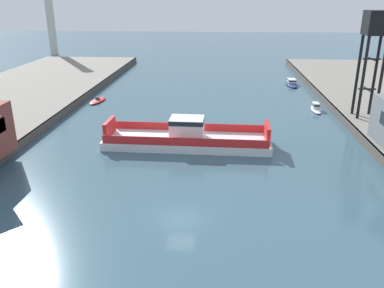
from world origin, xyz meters
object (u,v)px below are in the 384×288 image
(chain_ferry, at_px, (187,137))
(smokestack_distant_a, at_px, (48,2))
(crane_tower, at_px, (376,34))
(moored_boat_near_right, at_px, (292,83))
(moored_boat_mid_left, at_px, (316,108))
(moored_boat_near_left, at_px, (98,100))

(chain_ferry, relative_size, smokestack_distant_a, 0.69)
(crane_tower, bearing_deg, moored_boat_near_right, 102.29)
(moored_boat_mid_left, xyz_separation_m, crane_tower, (5.58, -7.31, 13.23))
(moored_boat_mid_left, bearing_deg, smokestack_distant_a, 138.42)
(chain_ferry, relative_size, crane_tower, 1.42)
(moored_boat_near_left, bearing_deg, crane_tower, -13.42)
(moored_boat_mid_left, bearing_deg, moored_boat_near_left, 174.87)
(moored_boat_near_left, relative_size, crane_tower, 0.39)
(moored_boat_near_right, bearing_deg, crane_tower, -77.71)
(chain_ferry, xyz_separation_m, moored_boat_near_left, (-19.05, 22.50, -0.95))
(moored_boat_near_left, relative_size, smokestack_distant_a, 0.19)
(moored_boat_near_left, distance_m, moored_boat_near_right, 43.35)
(crane_tower, height_order, smokestack_distant_a, smokestack_distant_a)
(moored_boat_near_left, bearing_deg, chain_ferry, -49.75)
(moored_boat_near_left, height_order, moored_boat_mid_left, moored_boat_mid_left)
(chain_ferry, relative_size, moored_boat_near_left, 3.61)
(chain_ferry, bearing_deg, moored_boat_near_right, 63.22)
(chain_ferry, distance_m, smokestack_distant_a, 100.81)
(moored_boat_mid_left, bearing_deg, moored_boat_near_right, 91.88)
(moored_boat_mid_left, height_order, crane_tower, crane_tower)
(chain_ferry, xyz_separation_m, smokestack_distant_a, (-52.73, 84.41, 15.99))
(moored_boat_near_left, relative_size, moored_boat_near_right, 0.78)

